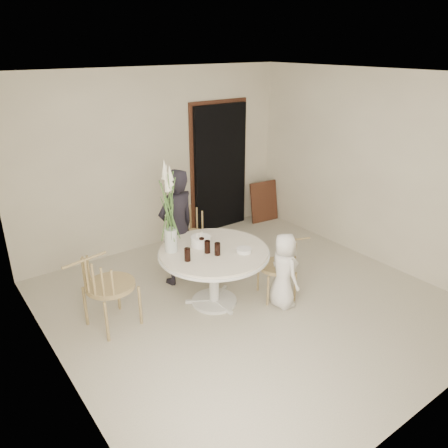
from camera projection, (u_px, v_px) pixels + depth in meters
ground at (249, 302)px, 5.46m from camera, size 4.50×4.50×0.00m
room_shell at (252, 177)px, 4.84m from camera, size 4.50×4.50×4.50m
doorway at (220, 168)px, 7.32m from camera, size 1.00×0.10×2.10m
door_trim at (219, 164)px, 7.32m from camera, size 1.12×0.03×2.22m
table at (214, 258)px, 5.22m from camera, size 1.33×1.33×0.73m
picture_frame at (264, 202)px, 7.84m from camera, size 0.55×0.22×0.71m
chair_far at (187, 227)px, 6.15m from camera, size 0.59×0.62×0.92m
chair_right at (285, 259)px, 5.44m from camera, size 0.56×0.54×0.78m
chair_left at (99, 282)px, 4.71m from camera, size 0.62×0.58×0.95m
girl at (177, 227)px, 5.67m from camera, size 0.63×0.48×1.56m
boy at (284, 271)px, 5.22m from camera, size 0.37×0.51×0.96m
birthday_cake at (201, 241)px, 5.27m from camera, size 0.24×0.24×0.17m
cola_tumbler_a at (207, 247)px, 5.08m from camera, size 0.09×0.09×0.15m
cola_tumbler_b at (217, 249)px, 5.02m from camera, size 0.09×0.09×0.15m
cola_tumbler_c at (187, 255)px, 4.89m from camera, size 0.07×0.07×0.15m
cola_tumbler_d at (202, 243)px, 5.19m from camera, size 0.07×0.07×0.13m
plate_stack at (244, 250)px, 5.11m from camera, size 0.19×0.19×0.04m
flower_vase at (169, 209)px, 4.95m from camera, size 0.15×0.15×1.11m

